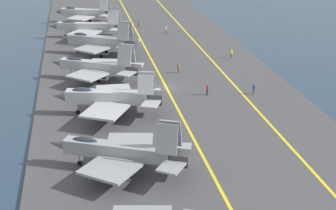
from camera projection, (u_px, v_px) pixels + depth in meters
ground_plane at (166, 90)px, 83.04m from camera, size 2000.00×2000.00×0.00m
carrier_deck at (166, 88)px, 82.97m from camera, size 191.51×40.51×0.40m
deck_stripe_foul_line at (233, 83)px, 84.74m from camera, size 172.36×0.67×0.01m
deck_stripe_centerline at (166, 87)px, 82.89m from camera, size 172.36×0.36×0.01m
parked_jet_third at (121, 151)px, 56.20m from camera, size 12.28×16.24×6.49m
parked_jet_fourth at (109, 97)px, 71.18m from camera, size 13.83×15.53×6.28m
parked_jet_fifth at (97, 66)px, 85.15m from camera, size 12.56×15.85×6.58m
parked_jet_sixth at (99, 41)px, 99.36m from camera, size 12.84×15.98×6.91m
parked_jet_seventh at (88, 27)px, 112.31m from camera, size 13.81×17.33×5.94m
parked_jet_eighth at (85, 13)px, 126.21m from camera, size 12.92×15.30×6.52m
crew_white_vest at (166, 30)px, 116.13m from camera, size 0.43×0.34×1.78m
crew_yellow_vest at (231, 53)px, 98.05m from camera, size 0.45×0.46×1.82m
crew_brown_vest at (178, 68)px, 89.55m from camera, size 0.46×0.42×1.70m
crew_blue_vest at (254, 88)px, 79.53m from camera, size 0.38×0.45×1.78m
crew_red_vest at (207, 89)px, 79.22m from camera, size 0.41×0.30×1.79m
crew_green_vest at (139, 23)px, 122.90m from camera, size 0.43×0.35×1.77m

